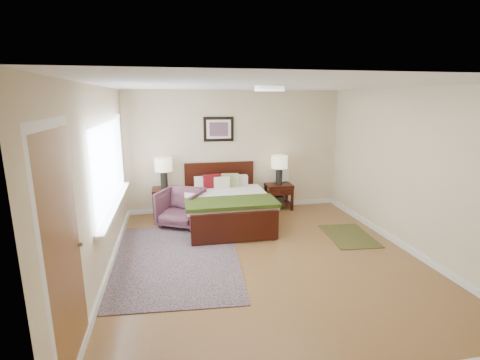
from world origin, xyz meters
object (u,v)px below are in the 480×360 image
(bed, at_px, (226,200))
(rug_persian, at_px, (175,258))
(lamp_left, at_px, (164,167))
(lamp_right, at_px, (279,164))
(armchair, at_px, (181,208))
(nightstand_right, at_px, (279,194))
(nightstand_left, at_px, (165,194))

(bed, xyz_separation_m, rug_persian, (-1.00, -1.33, -0.47))
(lamp_left, distance_m, rug_persian, 2.26)
(lamp_left, xyz_separation_m, lamp_right, (2.39, 0.00, -0.03))
(lamp_left, distance_m, armchair, 0.95)
(nightstand_right, height_order, lamp_right, lamp_right)
(lamp_left, bearing_deg, nightstand_left, -90.00)
(bed, distance_m, lamp_right, 1.52)
(lamp_left, bearing_deg, armchair, -63.91)
(nightstand_left, distance_m, nightstand_right, 2.39)
(nightstand_right, distance_m, armchair, 2.17)
(nightstand_left, bearing_deg, lamp_left, 90.00)
(lamp_right, bearing_deg, rug_persian, -138.06)
(nightstand_right, bearing_deg, lamp_right, 90.00)
(armchair, distance_m, rug_persian, 1.47)
(nightstand_left, bearing_deg, armchair, -63.12)
(bed, xyz_separation_m, lamp_right, (1.25, 0.70, 0.50))
(nightstand_left, distance_m, armchair, 0.67)
(nightstand_right, relative_size, lamp_right, 0.90)
(lamp_right, bearing_deg, nightstand_left, -179.51)
(nightstand_left, bearing_deg, nightstand_right, 0.18)
(nightstand_right, distance_m, lamp_right, 0.64)
(bed, bearing_deg, lamp_right, 29.11)
(nightstand_right, xyz_separation_m, armchair, (-2.09, -0.59, 0.01))
(lamp_left, bearing_deg, lamp_right, 0.00)
(nightstand_left, distance_m, rug_persian, 2.06)
(nightstand_left, bearing_deg, rug_persian, -86.11)
(bed, relative_size, lamp_right, 3.09)
(nightstand_right, relative_size, lamp_left, 0.90)
(lamp_left, distance_m, lamp_right, 2.39)
(bed, xyz_separation_m, armchair, (-0.84, 0.09, -0.13))
(lamp_right, bearing_deg, lamp_left, 180.00)
(lamp_right, bearing_deg, nightstand_right, -90.00)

